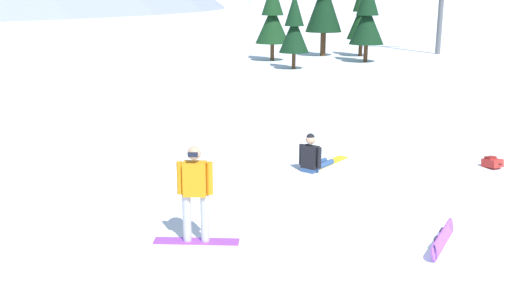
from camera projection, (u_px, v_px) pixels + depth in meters
ground_plane at (407, 228)px, 11.20m from camera, size 800.00×800.00×0.00m
snowboarder_foreground at (195, 192)px, 10.36m from camera, size 1.54×0.55×1.76m
snowboarder_midground at (314, 157)px, 14.79m from camera, size 1.54×1.53×0.97m
loose_snowboard_near_left at (442, 238)px, 10.41m from camera, size 1.07×1.41×0.27m
backpack_red at (492, 162)px, 15.03m from camera, size 0.44×0.55×0.29m
pine_tree_leaning at (367, 17)px, 37.06m from camera, size 2.17×2.17×5.11m
pine_tree_short at (294, 28)px, 33.80m from camera, size 1.72×1.72×4.30m
pine_tree_young at (272, 17)px, 37.88m from camera, size 2.19×2.19×5.06m
pine_tree_twin at (362, 14)px, 40.56m from camera, size 1.97×1.97×5.30m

